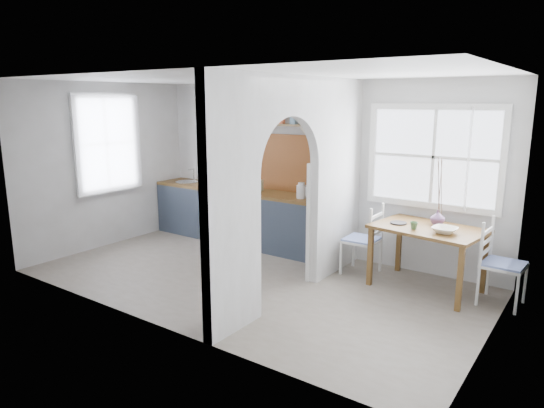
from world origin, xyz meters
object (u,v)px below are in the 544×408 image
Objects in this scene: dining_table at (426,258)px; kettle at (301,190)px; vase at (438,217)px; chair_right at (504,264)px; chair_left at (362,239)px.

kettle reaches higher than dining_table.
dining_table is 6.93× the size of vase.
chair_right is 2.88m from kettle.
kettle is at bearing 179.79° from vase.
dining_table is 1.29× the size of chair_right.
chair_right is (1.78, -0.02, 0.01)m from chair_left.
chair_right is 0.93m from vase.
kettle is (-1.96, 0.20, 0.62)m from dining_table.
kettle is at bearing -98.99° from chair_left.
dining_table is 5.52× the size of kettle.
chair_right is 4.27× the size of kettle.
dining_table is 2.06m from kettle.
dining_table is 1.32× the size of chair_left.
dining_table is at bearing 95.60° from chair_right.
chair_left is 4.19× the size of kettle.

